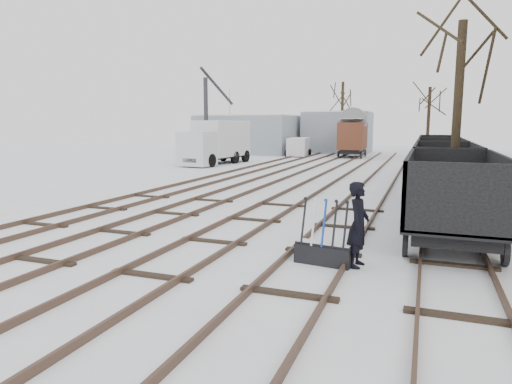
% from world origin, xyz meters
% --- Properties ---
extents(ground, '(120.00, 120.00, 0.00)m').
position_xyz_m(ground, '(0.00, 0.00, 0.00)').
color(ground, white).
rests_on(ground, ground).
extents(tracks, '(13.90, 52.00, 0.16)m').
position_xyz_m(tracks, '(-0.00, 13.67, 0.07)').
color(tracks, black).
rests_on(tracks, ground).
extents(shed_left, '(10.00, 8.00, 4.10)m').
position_xyz_m(shed_left, '(-13.00, 36.00, 2.05)').
color(shed_left, gray).
rests_on(shed_left, ground).
extents(shed_right, '(7.00, 6.00, 4.50)m').
position_xyz_m(shed_right, '(-4.00, 40.00, 2.25)').
color(shed_right, gray).
rests_on(shed_right, ground).
extents(ground_frame, '(1.35, 0.60, 1.49)m').
position_xyz_m(ground_frame, '(3.20, -0.86, 0.28)').
color(ground_frame, black).
rests_on(ground_frame, ground).
extents(worker, '(0.52, 0.74, 1.93)m').
position_xyz_m(worker, '(3.95, -0.76, 0.96)').
color(worker, black).
rests_on(worker, ground).
extents(freight_wagon_a, '(2.35, 5.86, 2.39)m').
position_xyz_m(freight_wagon_a, '(6.00, 2.32, 0.92)').
color(freight_wagon_a, black).
rests_on(freight_wagon_a, ground).
extents(freight_wagon_b, '(2.35, 5.86, 2.39)m').
position_xyz_m(freight_wagon_b, '(6.00, 8.72, 0.92)').
color(freight_wagon_b, black).
rests_on(freight_wagon_b, ground).
extents(freight_wagon_c, '(2.35, 5.86, 2.39)m').
position_xyz_m(freight_wagon_c, '(6.00, 15.12, 0.92)').
color(freight_wagon_c, black).
rests_on(freight_wagon_c, ground).
extents(freight_wagon_d, '(2.35, 5.86, 2.39)m').
position_xyz_m(freight_wagon_d, '(6.00, 21.52, 0.92)').
color(freight_wagon_d, black).
rests_on(freight_wagon_d, ground).
extents(box_van_wagon, '(2.63, 4.82, 3.63)m').
position_xyz_m(box_van_wagon, '(-1.33, 33.20, 2.12)').
color(box_van_wagon, black).
rests_on(box_van_wagon, ground).
extents(lorry, '(3.05, 7.72, 3.42)m').
position_xyz_m(lorry, '(-10.30, 21.92, 1.76)').
color(lorry, black).
rests_on(lorry, ground).
extents(panel_van, '(2.25, 4.26, 1.80)m').
position_xyz_m(panel_van, '(-6.56, 32.84, 0.94)').
color(panel_van, silver).
rests_on(panel_van, ground).
extents(crane, '(2.13, 5.16, 8.65)m').
position_xyz_m(crane, '(-15.36, 30.49, 2.28)').
color(crane, '#29282D').
rests_on(crane, ground).
extents(tree_near, '(0.30, 0.30, 6.63)m').
position_xyz_m(tree_near, '(6.22, 6.53, 3.31)').
color(tree_near, black).
rests_on(tree_near, ground).
extents(tree_far_left, '(0.30, 0.30, 7.51)m').
position_xyz_m(tree_far_left, '(-3.22, 37.92, 3.76)').
color(tree_far_left, black).
rests_on(tree_far_left, ground).
extents(tree_far_right, '(0.30, 0.30, 6.61)m').
position_xyz_m(tree_far_right, '(5.33, 36.03, 3.31)').
color(tree_far_right, black).
rests_on(tree_far_right, ground).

